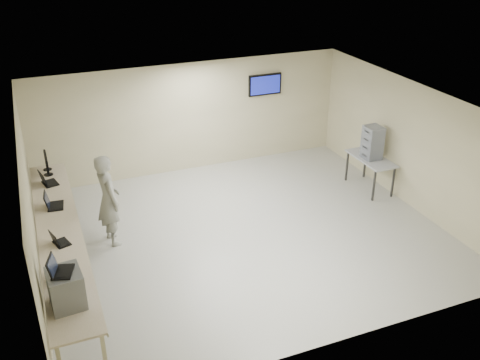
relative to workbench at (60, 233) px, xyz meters
name	(u,v)px	position (x,y,z in m)	size (l,w,h in m)	color
room	(244,171)	(3.62, 0.06, 0.58)	(8.01, 7.01, 2.81)	beige
workbench	(60,233)	(0.00, 0.00, 0.00)	(0.76, 6.00, 0.90)	beige
equipment_box	(66,288)	(-0.06, -2.18, 0.35)	(0.47, 0.54, 0.56)	slate
laptop_on_box	(58,269)	(-0.12, -2.18, 0.70)	(0.39, 0.43, 0.29)	black
laptop_0	(64,273)	(-0.05, -1.48, 0.15)	(0.34, 0.41, 0.31)	black
laptop_1	(58,241)	(-0.05, -0.48, 0.14)	(0.35, 0.37, 0.25)	black
laptop_2	(52,203)	(-0.05, 0.93, 0.15)	(0.37, 0.43, 0.31)	black
laptop_3	(47,181)	(-0.07, 2.00, 0.15)	(0.39, 0.43, 0.30)	black
monitor_near	(47,164)	(-0.01, 2.46, 0.33)	(0.19, 0.43, 0.43)	black
monitor_far	(46,160)	(-0.01, 2.75, 0.32)	(0.18, 0.42, 0.41)	black
soldier	(109,200)	(1.00, 0.71, 0.13)	(0.70, 0.46, 1.91)	slate
side_table	(371,161)	(7.19, 0.77, -0.09)	(0.63, 1.35, 0.81)	#9FA0A5
storage_bins	(372,142)	(7.17, 0.77, 0.38)	(0.38, 0.42, 0.79)	gray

